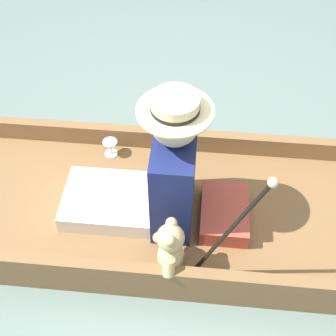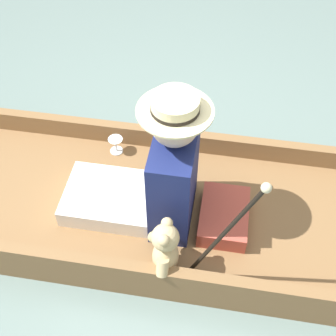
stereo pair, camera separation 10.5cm
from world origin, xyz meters
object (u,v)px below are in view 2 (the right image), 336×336
teddy_bear (165,250)px  walking_cane (229,228)px  wine_glass (116,142)px  seated_person (158,175)px

teddy_bear → walking_cane: bearing=-93.2°
walking_cane → teddy_bear: bearing=86.8°
teddy_bear → walking_cane: 0.41m
wine_glass → walking_cane: bearing=-137.0°
teddy_bear → wine_glass: size_ratio=3.46×
seated_person → wine_glass: size_ratio=7.85×
seated_person → teddy_bear: bearing=-159.3°
teddy_bear → walking_cane: (-0.02, -0.29, 0.29)m
seated_person → walking_cane: size_ratio=1.07×
teddy_bear → wine_glass: bearing=29.9°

